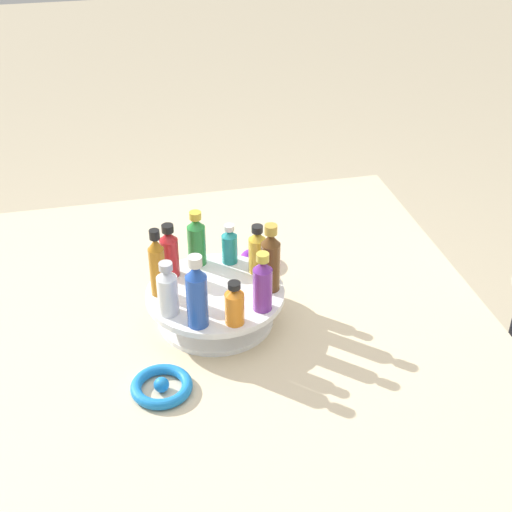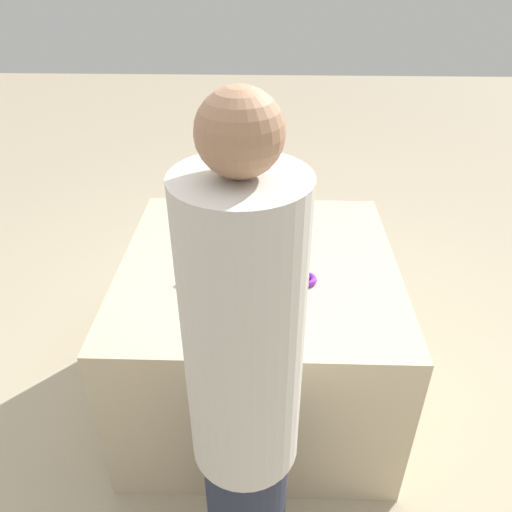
% 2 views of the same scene
% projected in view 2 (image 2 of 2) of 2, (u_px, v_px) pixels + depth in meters
% --- Properties ---
extents(ground_plane, '(12.00, 12.00, 0.00)m').
position_uv_depth(ground_plane, '(258.00, 388.00, 2.34)').
color(ground_plane, tan).
extents(party_table, '(1.07, 1.07, 0.71)m').
position_uv_depth(party_table, '(258.00, 331.00, 2.14)').
color(party_table, beige).
rests_on(party_table, ground_plane).
extents(display_stand, '(0.27, 0.27, 0.07)m').
position_uv_depth(display_stand, '(259.00, 254.00, 1.92)').
color(display_stand, white).
rests_on(display_stand, party_table).
extents(bottle_brown, '(0.04, 0.04, 0.14)m').
position_uv_depth(bottle_brown, '(254.00, 247.00, 1.79)').
color(bottle_brown, brown).
rests_on(bottle_brown, display_stand).
extents(bottle_gold, '(0.03, 0.03, 0.10)m').
position_uv_depth(bottle_gold, '(272.00, 250.00, 1.80)').
color(bottle_gold, gold).
rests_on(bottle_gold, display_stand).
extents(bottle_teal, '(0.03, 0.03, 0.08)m').
position_uv_depth(bottle_teal, '(284.00, 245.00, 1.84)').
color(bottle_teal, teal).
rests_on(bottle_teal, display_stand).
extents(bottle_green, '(0.04, 0.04, 0.12)m').
position_uv_depth(bottle_green, '(286.00, 233.00, 1.89)').
color(bottle_green, '#288438').
rests_on(bottle_green, display_stand).
extents(bottle_red, '(0.04, 0.04, 0.11)m').
position_uv_depth(bottle_red, '(278.00, 226.00, 1.94)').
color(bottle_red, '#B21E23').
rests_on(bottle_red, display_stand).
extents(bottle_amber, '(0.03, 0.03, 0.14)m').
position_uv_depth(bottle_amber, '(263.00, 219.00, 1.96)').
color(bottle_amber, '#AD6B19').
rests_on(bottle_amber, display_stand).
extents(bottle_clear, '(0.04, 0.04, 0.11)m').
position_uv_depth(bottle_clear, '(247.00, 224.00, 1.96)').
color(bottle_clear, silver).
rests_on(bottle_clear, display_stand).
extents(bottle_blue, '(0.04, 0.04, 0.14)m').
position_uv_depth(bottle_blue, '(234.00, 226.00, 1.91)').
color(bottle_blue, '#234CAD').
rests_on(bottle_blue, display_stand).
extents(bottle_orange, '(0.04, 0.04, 0.09)m').
position_uv_depth(bottle_orange, '(231.00, 240.00, 1.87)').
color(bottle_orange, orange).
rests_on(bottle_orange, display_stand).
extents(bottle_purple, '(0.04, 0.04, 0.12)m').
position_uv_depth(bottle_purple, '(238.00, 245.00, 1.82)').
color(bottle_purple, '#702D93').
rests_on(bottle_purple, display_stand).
extents(ribbon_bow_purple, '(0.09, 0.09, 0.03)m').
position_uv_depth(ribbon_bow_purple, '(305.00, 279.00, 1.83)').
color(ribbon_bow_purple, purple).
rests_on(ribbon_bow_purple, party_table).
extents(ribbon_bow_blue, '(0.11, 0.11, 0.03)m').
position_uv_depth(ribbon_bow_blue, '(217.00, 242.00, 2.05)').
color(ribbon_bow_blue, blue).
rests_on(ribbon_bow_blue, party_table).
extents(person_figure, '(0.27, 0.27, 1.59)m').
position_uv_depth(person_figure, '(245.00, 410.00, 1.23)').
color(person_figure, '#282D42').
rests_on(person_figure, ground_plane).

